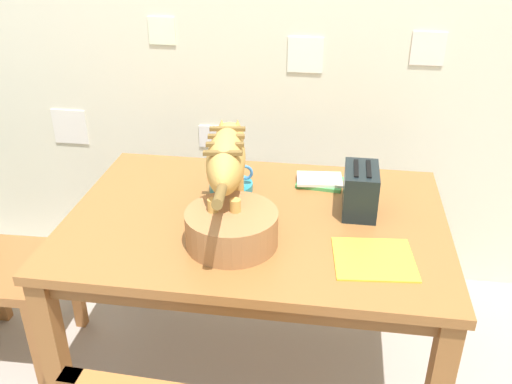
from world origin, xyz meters
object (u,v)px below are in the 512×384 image
object	(u,v)px
saucer_bowl	(231,186)
book_stack	(320,181)
magazine	(374,259)
toaster	(360,190)
wicker_basket	(232,228)
cat	(227,160)
dining_table	(256,236)
coffee_mug	(232,172)

from	to	relation	value
saucer_bowl	book_stack	distance (m)	0.36
magazine	toaster	bearing A→B (deg)	92.65
saucer_bowl	wicker_basket	bearing A→B (deg)	-78.83
saucer_bowl	magazine	distance (m)	0.68
book_stack	wicker_basket	xyz separation A→B (m)	(-0.27, -0.48, 0.05)
cat	wicker_basket	xyz separation A→B (m)	(0.05, -0.17, -0.17)
book_stack	cat	bearing A→B (deg)	-134.95
dining_table	wicker_basket	distance (m)	0.24
dining_table	cat	world-z (taller)	cat
saucer_bowl	book_stack	size ratio (longest dim) A/B	0.89
coffee_mug	wicker_basket	world-z (taller)	coffee_mug
dining_table	toaster	size ratio (longest dim) A/B	6.83
saucer_bowl	toaster	distance (m)	0.51
cat	toaster	world-z (taller)	cat
magazine	book_stack	distance (m)	0.55
dining_table	saucer_bowl	size ratio (longest dim) A/B	7.99
book_stack	toaster	distance (m)	0.26
toaster	cat	bearing A→B (deg)	-165.90
wicker_basket	dining_table	bearing A→B (deg)	74.25
toaster	saucer_bowl	bearing A→B (deg)	169.14
cat	coffee_mug	distance (m)	0.26
dining_table	wicker_basket	xyz separation A→B (m)	(-0.05, -0.19, 0.15)
dining_table	toaster	distance (m)	0.42
toaster	dining_table	bearing A→B (deg)	-165.42
dining_table	magazine	bearing A→B (deg)	-27.52
magazine	wicker_basket	size ratio (longest dim) A/B	0.83
cat	coffee_mug	world-z (taller)	cat
coffee_mug	magazine	xyz separation A→B (m)	(0.54, -0.41, -0.07)
dining_table	magazine	size ratio (longest dim) A/B	5.38
dining_table	magazine	xyz separation A→B (m)	(0.41, -0.22, 0.09)
cat	wicker_basket	size ratio (longest dim) A/B	2.19
coffee_mug	dining_table	bearing A→B (deg)	-56.94
dining_table	wicker_basket	world-z (taller)	wicker_basket
book_stack	toaster	bearing A→B (deg)	-52.28
coffee_mug	wicker_basket	distance (m)	0.39
cat	magazine	distance (m)	0.59
dining_table	saucer_bowl	xyz separation A→B (m)	(-0.13, 0.19, 0.10)
magazine	wicker_basket	world-z (taller)	wicker_basket
book_stack	wicker_basket	distance (m)	0.55
wicker_basket	magazine	bearing A→B (deg)	-3.39
book_stack	toaster	world-z (taller)	toaster
coffee_mug	toaster	xyz separation A→B (m)	(0.49, -0.10, 0.01)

